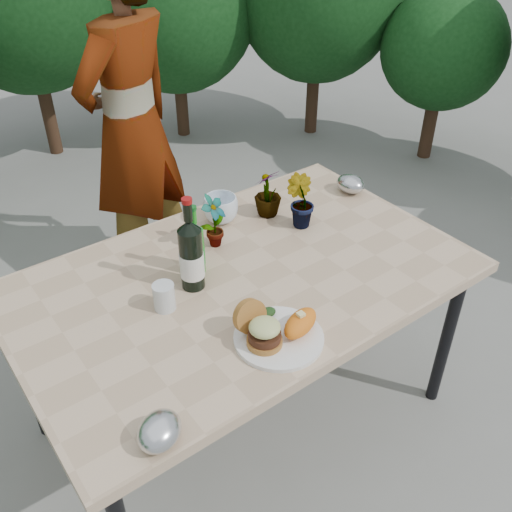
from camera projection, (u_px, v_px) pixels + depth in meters
ground at (245, 412)px, 2.46m from camera, size 80.00×80.00×0.00m
patio_table at (243, 288)px, 2.06m from camera, size 1.60×1.00×0.75m
shrub_hedge at (62, 51)px, 2.94m from camera, size 6.85×5.11×2.11m
dinner_plate at (279, 338)px, 1.75m from camera, size 0.28×0.28×0.01m
burger_stack at (261, 329)px, 1.71m from camera, size 0.11×0.16×0.11m
sweet_potato at (300, 323)px, 1.75m from camera, size 0.17×0.12×0.06m
grilled_veg at (265, 315)px, 1.81m from camera, size 0.08×0.05×0.03m
wine_bottle at (191, 256)px, 1.90m from camera, size 0.08×0.08×0.35m
sparkling_water at (195, 248)px, 1.99m from camera, size 0.06×0.06×0.27m
plastic_cup at (164, 297)px, 1.85m from camera, size 0.07×0.07×0.09m
seedling_left at (214, 222)px, 2.11m from camera, size 0.13×0.11×0.21m
seedling_mid at (300, 201)px, 2.23m from camera, size 0.12×0.14×0.21m
seedling_right at (268, 193)px, 2.30m from camera, size 0.13×0.13×0.20m
blue_bowl at (221, 209)px, 2.28m from camera, size 0.18×0.18×0.11m
foil_packet_left at (159, 431)px, 1.44m from camera, size 0.17×0.16×0.08m
foil_packet_right at (351, 184)px, 2.49m from camera, size 0.12×0.14×0.08m
person at (132, 128)px, 2.77m from camera, size 0.75×0.64×1.75m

